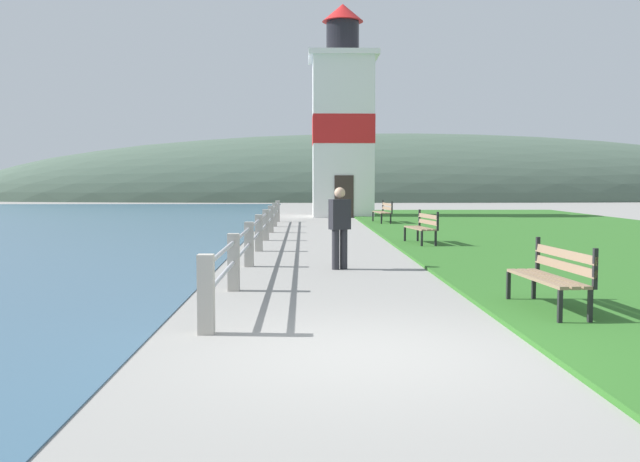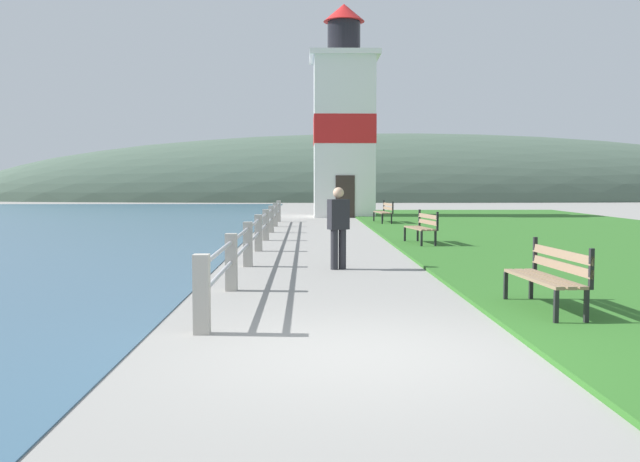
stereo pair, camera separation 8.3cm
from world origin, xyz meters
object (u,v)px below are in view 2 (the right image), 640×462
object	(u,v)px
park_bench_near	(550,273)
park_bench_midway	(423,226)
park_bench_far	(385,211)
person_strolling	(338,225)
lighthouse	(344,125)

from	to	relation	value
park_bench_near	park_bench_midway	distance (m)	9.86
park_bench_far	person_strolling	xyz separation A→B (m)	(-2.53, -14.77, 0.33)
park_bench_near	park_bench_midway	size ratio (longest dim) A/B	1.07
park_bench_far	park_bench_midway	bearing A→B (deg)	84.92
lighthouse	person_strolling	bearing A→B (deg)	-93.26
park_bench_near	park_bench_far	size ratio (longest dim) A/B	0.94
lighthouse	park_bench_near	bearing A→B (deg)	-87.07
park_bench_midway	lighthouse	distance (m)	16.55
park_bench_midway	person_strolling	bearing A→B (deg)	55.91
park_bench_far	lighthouse	bearing A→B (deg)	-83.00
park_bench_midway	lighthouse	xyz separation A→B (m)	(-1.29, 16.03, 3.91)
park_bench_far	lighthouse	world-z (taller)	lighthouse
park_bench_near	park_bench_far	distance (m)	19.54
park_bench_far	lighthouse	distance (m)	7.57
person_strolling	park_bench_near	bearing A→B (deg)	-175.67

